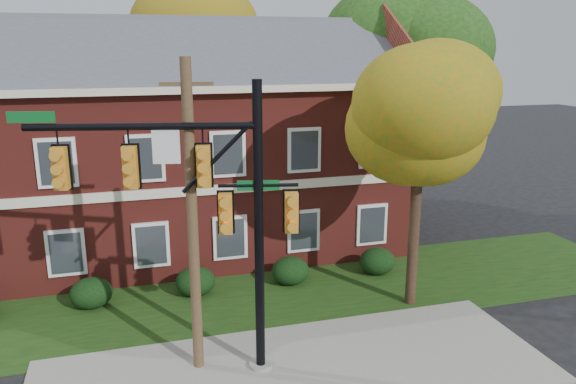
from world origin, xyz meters
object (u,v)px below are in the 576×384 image
object	(u,v)px
hedge_left	(91,293)
traffic_signal	(202,200)
utility_pole	(192,221)
tree_right_rear	(412,56)
hedge_center	(196,281)
hedge_right	(290,271)
tree_near_right	(430,109)
apartment_building	(176,134)
tree_far_rear	(184,41)
hedge_far_right	(377,261)

from	to	relation	value
hedge_left	traffic_signal	xyz separation A→B (m)	(3.25, -4.95, 4.33)
utility_pole	tree_right_rear	bearing A→B (deg)	49.37
tree_right_rear	hedge_center	bearing A→B (deg)	-151.63
hedge_right	tree_near_right	bearing A→B (deg)	-37.28
traffic_signal	utility_pole	size ratio (longest dim) A/B	0.94
hedge_left	hedge_right	world-z (taller)	same
apartment_building	tree_far_rear	xyz separation A→B (m)	(1.34, 7.84, 3.86)
hedge_far_right	traffic_signal	xyz separation A→B (m)	(-7.25, -4.95, 4.33)
hedge_left	hedge_far_right	bearing A→B (deg)	0.00
hedge_center	tree_far_rear	world-z (taller)	tree_far_rear
utility_pole	tree_far_rear	bearing A→B (deg)	91.00
hedge_left	hedge_center	size ratio (longest dim) A/B	1.00
tree_far_rear	tree_near_right	bearing A→B (deg)	-69.73
tree_near_right	utility_pole	size ratio (longest dim) A/B	1.03
hedge_center	traffic_signal	distance (m)	6.58
utility_pole	hedge_center	bearing A→B (deg)	90.84
hedge_center	utility_pole	size ratio (longest dim) A/B	0.17
tree_near_right	tree_right_rear	xyz separation A→B (m)	(4.09, 8.95, 1.45)
hedge_center	hedge_far_right	distance (m)	7.00
tree_right_rear	apartment_building	bearing A→B (deg)	-175.67
hedge_left	traffic_signal	size ratio (longest dim) A/B	0.18
hedge_center	hedge_far_right	size ratio (longest dim) A/B	1.00
hedge_far_right	tree_near_right	world-z (taller)	tree_near_right
hedge_right	utility_pole	bearing A→B (deg)	-130.40
apartment_building	tree_far_rear	bearing A→B (deg)	80.29
hedge_far_right	tree_right_rear	distance (m)	10.66
hedge_left	hedge_right	xyz separation A→B (m)	(7.00, 0.00, 0.00)
apartment_building	hedge_center	xyz separation A→B (m)	(0.00, -5.25, -4.46)
hedge_right	apartment_building	bearing A→B (deg)	123.67
hedge_right	hedge_far_right	xyz separation A→B (m)	(3.50, 0.00, 0.00)
hedge_far_right	tree_near_right	xyz separation A→B (m)	(0.22, -2.83, 6.14)
hedge_left	hedge_far_right	distance (m)	10.50
traffic_signal	utility_pole	xyz separation A→B (m)	(-0.25, 0.25, -0.62)
tree_right_rear	tree_far_rear	bearing A→B (deg)	145.00
apartment_building	hedge_center	distance (m)	6.89
apartment_building	utility_pole	world-z (taller)	apartment_building
apartment_building	hedge_center	size ratio (longest dim) A/B	13.43
tree_far_rear	utility_pole	world-z (taller)	tree_far_rear
hedge_left	tree_far_rear	distance (m)	16.25
hedge_left	hedge_far_right	size ratio (longest dim) A/B	1.00
tree_far_rear	hedge_center	bearing A→B (deg)	-95.85
tree_far_rear	utility_pole	bearing A→B (deg)	-95.91
hedge_left	tree_near_right	xyz separation A→B (m)	(10.72, -2.83, 6.14)
hedge_center	tree_right_rear	bearing A→B (deg)	28.37
hedge_center	traffic_signal	world-z (taller)	traffic_signal
apartment_building	tree_near_right	xyz separation A→B (m)	(7.22, -8.09, 1.68)
hedge_left	hedge_center	world-z (taller)	same
hedge_left	utility_pole	xyz separation A→B (m)	(3.00, -4.70, 3.71)
traffic_signal	utility_pole	distance (m)	0.71
tree_right_rear	traffic_signal	bearing A→B (deg)	-136.29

